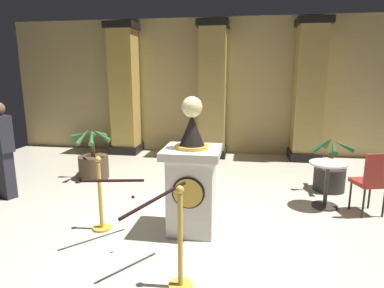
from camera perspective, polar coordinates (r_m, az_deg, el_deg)
The scene contains 14 objects.
ground_plane at distance 4.52m, azimuth -2.03°, elevation -14.89°, with size 10.85×10.85×0.00m, color beige.
back_wall at distance 8.61m, azimuth 3.89°, elevation 9.82°, with size 10.85×0.16×3.42m, color tan.
pedestal_clock at distance 4.27m, azimuth -0.01°, elevation -6.28°, with size 0.73×0.73×1.78m.
stanchion_near at distance 4.59m, azimuth -15.59°, elevation -10.10°, with size 0.24×0.24×1.02m.
stanchion_far at distance 3.32m, azimuth -2.04°, elevation -18.43°, with size 0.24×0.24×1.05m.
velvet_rope at distance 3.75m, azimuth -10.27°, elevation -7.81°, with size 1.19×1.19×0.22m.
column_left at distance 8.70m, azimuth -11.62°, elevation 9.09°, with size 0.74×0.74×3.28m.
column_right at distance 8.27m, azimuth 19.57°, elevation 8.50°, with size 0.76×0.76×3.28m.
column_centre_rear at distance 8.18m, azimuth 3.59°, elevation 9.14°, with size 0.75×0.75×3.28m.
potted_palm_left at distance 6.84m, azimuth -16.76°, elevation -3.11°, with size 0.82×0.76×1.06m.
potted_palm_right at distance 6.37m, azimuth 22.78°, elevation -5.02°, with size 0.73×0.73×0.98m.
bystander_guest at distance 6.22m, azimuth -30.06°, elevation -0.66°, with size 0.42×0.35×1.62m.
cafe_table at distance 5.51m, azimuth 22.40°, elevation -5.62°, with size 0.56×0.56×0.72m.
cafe_chair_red at distance 5.44m, azimuth 28.89°, elevation -5.23°, with size 0.50×0.50×0.96m.
Camera 1 is at (0.79, -3.95, 2.06)m, focal length 30.67 mm.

